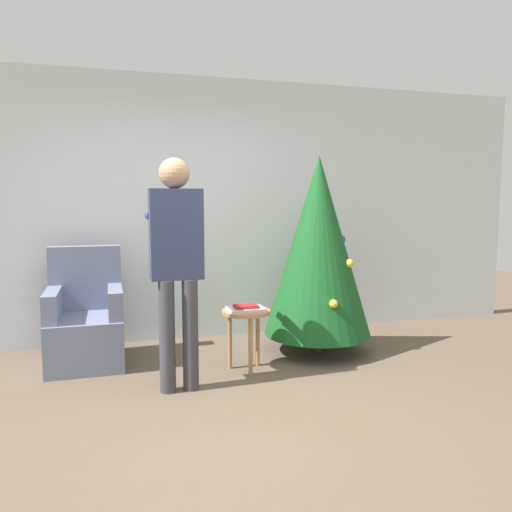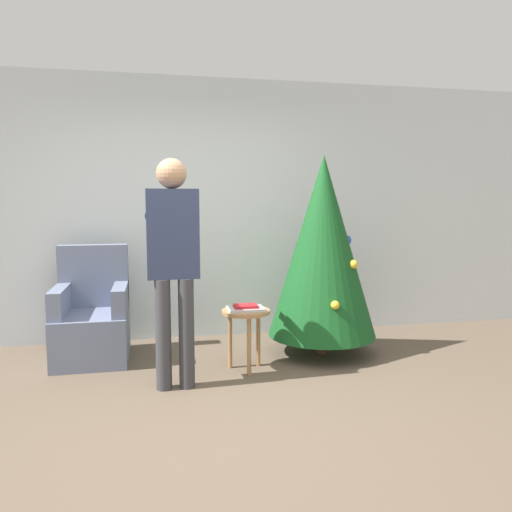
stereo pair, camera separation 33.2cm
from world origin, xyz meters
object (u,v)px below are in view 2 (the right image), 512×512
Objects in this scene: christmas_tree at (323,246)px; person_standing at (173,251)px; side_stool at (246,320)px; armchair at (92,320)px.

christmas_tree reaches higher than person_standing.
person_standing reaches higher than side_stool.
person_standing reaches higher than armchair.
person_standing is at bearing -158.24° from christmas_tree.
armchair is 1.97× the size of side_stool.
side_stool is at bearing -24.27° from armchair.
armchair is 1.45m from side_stool.
armchair is at bearing 155.73° from side_stool.
person_standing is at bearing -157.74° from side_stool.
person_standing is 0.91m from side_stool.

